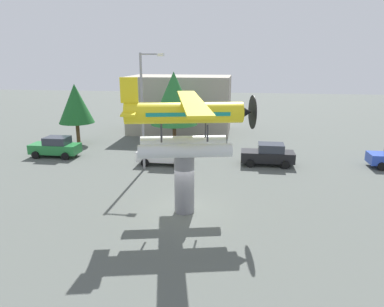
% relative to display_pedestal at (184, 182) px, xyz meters
% --- Properties ---
extents(ground_plane, '(140.00, 140.00, 0.00)m').
position_rel_display_pedestal_xyz_m(ground_plane, '(0.00, 0.00, -1.72)').
color(ground_plane, '#515651').
extents(display_pedestal, '(1.10, 1.10, 3.44)m').
position_rel_display_pedestal_xyz_m(display_pedestal, '(0.00, 0.00, 0.00)').
color(display_pedestal, slate).
rests_on(display_pedestal, ground).
extents(floatplane_monument, '(7.15, 10.39, 4.00)m').
position_rel_display_pedestal_xyz_m(floatplane_monument, '(0.13, 0.03, 3.39)').
color(floatplane_monument, silver).
rests_on(floatplane_monument, display_pedestal).
extents(car_near_green, '(4.20, 2.02, 1.76)m').
position_rel_display_pedestal_xyz_m(car_near_green, '(-12.95, 9.79, -0.84)').
color(car_near_green, '#237A38').
rests_on(car_near_green, ground).
extents(car_mid_white, '(4.20, 2.02, 1.76)m').
position_rel_display_pedestal_xyz_m(car_mid_white, '(-3.07, 8.87, -0.84)').
color(car_mid_white, white).
rests_on(car_mid_white, ground).
extents(car_far_black, '(4.20, 2.02, 1.76)m').
position_rel_display_pedestal_xyz_m(car_far_black, '(5.20, 9.84, -0.84)').
color(car_far_black, black).
rests_on(car_far_black, ground).
extents(streetlight_primary, '(1.84, 0.28, 8.72)m').
position_rel_display_pedestal_xyz_m(streetlight_primary, '(-4.17, 7.30, 3.29)').
color(streetlight_primary, gray).
rests_on(streetlight_primary, ground).
extents(storefront_building, '(11.28, 6.47, 6.36)m').
position_rel_display_pedestal_xyz_m(storefront_building, '(-4.08, 22.00, 1.46)').
color(storefront_building, '#9E9384').
rests_on(storefront_building, ground).
extents(tree_west, '(3.42, 3.42, 5.92)m').
position_rel_display_pedestal_xyz_m(tree_west, '(-13.16, 14.65, 2.29)').
color(tree_west, brown).
rests_on(tree_west, ground).
extents(tree_east, '(4.49, 4.49, 7.12)m').
position_rel_display_pedestal_xyz_m(tree_east, '(-3.47, 15.17, 2.90)').
color(tree_east, brown).
rests_on(tree_east, ground).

